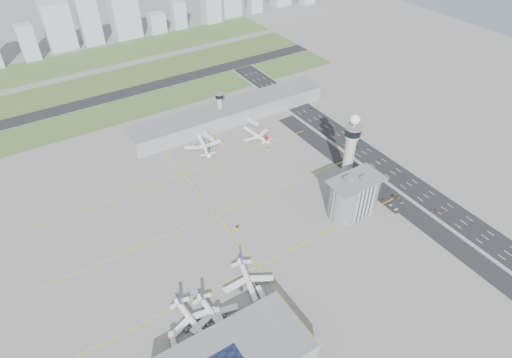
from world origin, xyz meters
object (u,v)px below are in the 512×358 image
airplane_near_a (193,320)px  tug_5 (267,149)px  jet_bridge_near_2 (267,306)px  car_hw_4 (267,90)px  car_hw_1 (357,147)px  car_lot_8 (393,195)px  car_hw_0 (436,210)px  car_lot_1 (391,205)px  car_lot_7 (398,198)px  jet_bridge_near_1 (224,329)px  car_lot_6 (402,203)px  car_lot_5 (367,186)px  airplane_near_c (249,281)px  jet_bridge_far_1 (248,121)px  car_lot_4 (372,189)px  control_tower (350,147)px  car_lot_11 (373,180)px  airplane_far_b (256,133)px  car_lot_9 (388,191)px  car_lot_3 (375,192)px  car_lot_2 (384,200)px  tug_4 (222,143)px  tug_0 (170,341)px  jet_bridge_near_0 (177,355)px  airplane_near_b (215,315)px  car_hw_2 (311,109)px  car_lot_10 (379,183)px  airplane_far_a (203,142)px  tug_2 (246,273)px  car_lot_0 (396,209)px  tug_1 (255,292)px  jet_bridge_far_0 (204,135)px  tug_3 (237,227)px

airplane_near_a → tug_5: airplane_near_a is taller
jet_bridge_near_2 → car_hw_4: jet_bridge_near_2 is taller
tug_5 → car_hw_1: size_ratio=0.76×
car_lot_8 → car_hw_0: bearing=-144.6°
jet_bridge_near_2 → car_lot_1: (135.83, 26.18, -2.26)m
jet_bridge_near_2 → car_lot_7: 149.66m
jet_bridge_near_1 → car_lot_6: 176.51m
car_lot_1 → car_lot_5: bearing=-2.7°
airplane_near_c → jet_bridge_far_1: 202.45m
airplane_near_c → car_lot_6: (145.29, 3.34, -5.03)m
car_lot_4 → control_tower: bearing=38.8°
car_lot_5 → car_lot_11: size_ratio=0.88×
airplane_near_c → car_lot_1: 136.42m
airplane_far_b → car_lot_9: (49.21, -126.37, -4.50)m
tug_5 → car_lot_1: bearing=120.4°
control_tower → car_lot_4: control_tower is taller
car_lot_3 → car_lot_6: (8.97, -20.49, 0.07)m
car_lot_8 → car_lot_2: bearing=100.2°
tug_4 → car_lot_5: size_ratio=0.91×
jet_bridge_far_1 → tug_0: 245.03m
jet_bridge_near_0 → car_hw_0: 220.73m
airplane_near_b → car_hw_2: airplane_near_b is taller
car_lot_8 → car_hw_0: (15.41, -31.13, 0.06)m
car_lot_10 → car_hw_4: 192.74m
control_tower → car_hw_0: size_ratio=18.14×
car_lot_7 → car_lot_4: bearing=31.3°
control_tower → car_lot_10: 44.51m
tug_4 → car_lot_3: (71.37, -130.58, -0.45)m
car_lot_8 → car_lot_10: size_ratio=0.76×
jet_bridge_far_1 → car_hw_4: (55.64, 50.12, -2.30)m
airplane_far_a → tug_2: size_ratio=14.45×
tug_0 → tug_4: (124.07, 163.15, 0.14)m
car_lot_0 → car_lot_9: size_ratio=1.10×
car_hw_4 → tug_1: bearing=-123.0°
jet_bridge_far_0 → car_lot_10: (91.59, -142.11, -2.26)m
airplane_near_b → car_lot_9: size_ratio=10.94×
tug_3 → car_lot_0: (115.70, -48.88, -0.32)m
tug_3 → jet_bridge_near_0: bearing=95.0°
tug_5 → car_lot_0: (39.76, -122.63, -0.15)m
airplane_near_b → car_lot_9: airplane_near_b is taller
jet_bridge_near_0 → car_lot_3: bearing=-67.3°
tug_1 → tug_3: tug_3 is taller
airplane_far_b → car_lot_0: airplane_far_b is taller
car_lot_2 → car_lot_9: (11.39, 6.43, 0.03)m
tug_0 → tug_1: 59.88m
car_lot_2 → car_lot_7: size_ratio=0.89×
jet_bridge_near_0 → car_hw_1: (229.03, 101.25, -2.25)m
tug_4 → car_lot_0: bearing=73.5°
tug_5 → car_lot_6: 129.58m
car_lot_10 → car_hw_4: car_lot_10 is taller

